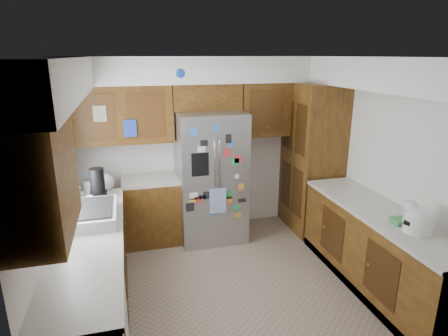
{
  "coord_description": "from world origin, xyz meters",
  "views": [
    {
      "loc": [
        -1.08,
        -3.6,
        2.52
      ],
      "look_at": [
        -0.04,
        0.35,
        1.28
      ],
      "focal_mm": 30.0,
      "sensor_mm": 36.0,
      "label": 1
    }
  ],
  "objects": [
    {
      "name": "floor",
      "position": [
        0.0,
        0.0,
        0.0
      ],
      "size": [
        3.6,
        3.6,
        0.0
      ],
      "primitive_type": "plane",
      "color": "gray",
      "rests_on": "ground"
    },
    {
      "name": "room_shell",
      "position": [
        -0.11,
        0.36,
        1.82
      ],
      "size": [
        3.64,
        3.24,
        2.52
      ],
      "color": "silver",
      "rests_on": "ground"
    },
    {
      "name": "left_counter_run",
      "position": [
        -1.36,
        0.03,
        0.43
      ],
      "size": [
        1.36,
        3.2,
        0.92
      ],
      "color": "#40220C",
      "rests_on": "ground"
    },
    {
      "name": "right_counter_run",
      "position": [
        1.5,
        -0.47,
        0.42
      ],
      "size": [
        0.63,
        2.25,
        0.92
      ],
      "color": "#40220C",
      "rests_on": "ground"
    },
    {
      "name": "pantry",
      "position": [
        1.5,
        1.15,
        1.07
      ],
      "size": [
        0.6,
        0.9,
        2.15
      ],
      "primitive_type": "cube",
      "color": "#40220C",
      "rests_on": "ground"
    },
    {
      "name": "fridge",
      "position": [
        -0.0,
        1.2,
        0.9
      ],
      "size": [
        0.9,
        0.79,
        1.8
      ],
      "color": "#96979B",
      "rests_on": "ground"
    },
    {
      "name": "bridge_cabinet",
      "position": [
        0.0,
        1.43,
        1.98
      ],
      "size": [
        0.96,
        0.34,
        0.35
      ],
      "primitive_type": "cube",
      "color": "#40220C",
      "rests_on": "fridge"
    },
    {
      "name": "fridge_top_items",
      "position": [
        -0.11,
        1.38,
        2.28
      ],
      "size": [
        0.88,
        0.34,
        0.29
      ],
      "color": "#1749B1",
      "rests_on": "bridge_cabinet"
    },
    {
      "name": "sink_assembly",
      "position": [
        -1.5,
        0.1,
        0.99
      ],
      "size": [
        0.52,
        0.7,
        0.37
      ],
      "color": "silver",
      "rests_on": "left_counter_run"
    },
    {
      "name": "left_counter_clutter",
      "position": [
        -1.45,
        0.83,
        1.05
      ],
      "size": [
        0.34,
        0.79,
        0.38
      ],
      "color": "black",
      "rests_on": "left_counter_run"
    },
    {
      "name": "rice_cooker",
      "position": [
        1.5,
        -0.97,
        1.04
      ],
      "size": [
        0.28,
        0.27,
        0.24
      ],
      "color": "white",
      "rests_on": "right_counter_run"
    },
    {
      "name": "paper_towel",
      "position": [
        1.51,
        -0.84,
        1.04
      ],
      "size": [
        0.11,
        0.11,
        0.25
      ],
      "primitive_type": "cylinder",
      "color": "white",
      "rests_on": "right_counter_run"
    }
  ]
}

